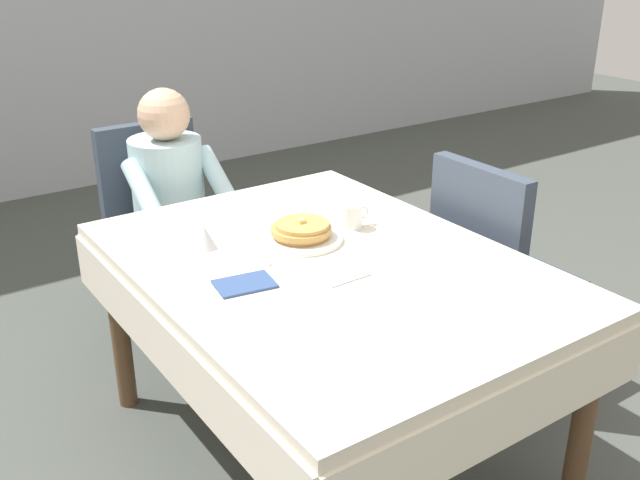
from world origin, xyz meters
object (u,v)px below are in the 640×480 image
dining_table_main (327,286)px  syrup_pitcher (205,238)px  spoon_near_edge (350,280)px  chair_right_side (492,263)px  chair_diner (160,217)px  plate_breakfast (301,238)px  cup_coffee (352,216)px  diner_person (172,197)px  breakfast_stack (301,230)px  fork_left_of_plate (255,255)px  knife_right_of_plate (350,230)px

dining_table_main → syrup_pitcher: 0.43m
dining_table_main → spoon_near_edge: 0.18m
chair_right_side → syrup_pitcher: bearing=-106.5°
chair_diner → plate_breakfast: chair_diner is taller
cup_coffee → syrup_pitcher: 0.52m
diner_person → syrup_pitcher: (-0.19, -0.71, 0.11)m
chair_right_side → breakfast_stack: 0.81m
chair_diner → plate_breakfast: (0.10, -0.99, 0.22)m
breakfast_stack → cup_coffee: cup_coffee is taller
plate_breakfast → fork_left_of_plate: bearing=-174.0°
cup_coffee → knife_right_of_plate: 0.05m
syrup_pitcher → knife_right_of_plate: size_ratio=0.40×
chair_diner → diner_person: 0.21m
chair_diner → diner_person: diner_person is taller
syrup_pitcher → dining_table_main: bearing=-48.9°
knife_right_of_plate → plate_breakfast: bearing=90.0°
plate_breakfast → dining_table_main: bearing=-96.8°
diner_person → breakfast_stack: (0.10, -0.83, 0.11)m
diner_person → plate_breakfast: (0.10, -0.83, 0.08)m
cup_coffee → spoon_near_edge: cup_coffee is taller
dining_table_main → breakfast_stack: bearing=82.9°
diner_person → spoon_near_edge: 1.17m
chair_right_side → spoon_near_edge: size_ratio=6.20×
chair_diner → spoon_near_edge: chair_diner is taller
dining_table_main → chair_diner: 1.18m
diner_person → knife_right_of_plate: bearing=108.7°
chair_right_side → spoon_near_edge: bearing=-79.1°
syrup_pitcher → spoon_near_edge: size_ratio=0.53×
chair_right_side → fork_left_of_plate: bearing=-99.8°
fork_left_of_plate → knife_right_of_plate: same height
breakfast_stack → fork_left_of_plate: breakfast_stack is taller
chair_diner → knife_right_of_plate: 1.07m
dining_table_main → diner_person: size_ratio=1.36×
breakfast_stack → chair_right_side: bearing=-13.5°
dining_table_main → fork_left_of_plate: (-0.17, 0.16, 0.09)m
breakfast_stack → syrup_pitcher: size_ratio=2.53×
cup_coffee → spoon_near_edge: (-0.25, -0.33, -0.04)m
fork_left_of_plate → knife_right_of_plate: size_ratio=0.90×
diner_person → dining_table_main: bearing=94.3°
fork_left_of_plate → spoon_near_edge: same height
chair_diner → syrup_pitcher: (-0.19, -0.86, 0.25)m
knife_right_of_plate → chair_diner: bearing=22.0°
fork_left_of_plate → breakfast_stack: bearing=-87.3°
diner_person → plate_breakfast: diner_person is taller
plate_breakfast → knife_right_of_plate: bearing=-6.0°
dining_table_main → fork_left_of_plate: fork_left_of_plate is taller
dining_table_main → knife_right_of_plate: 0.28m
chair_right_side → knife_right_of_plate: 0.62m
chair_diner → dining_table_main: bearing=93.7°
breakfast_stack → knife_right_of_plate: (0.19, -0.02, -0.04)m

